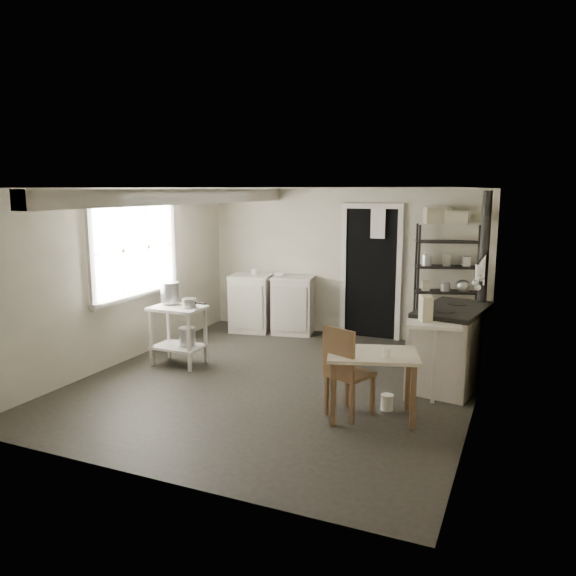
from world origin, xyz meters
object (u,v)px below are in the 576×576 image
at_px(shelf_rack, 445,284).
at_px(stove, 452,349).
at_px(chair, 350,370).
at_px(prep_table, 179,335).
at_px(work_table, 372,381).
at_px(stockpot, 170,292).
at_px(flour_sack, 430,334).
at_px(base_cabinets, 272,304).

xyz_separation_m(shelf_rack, stove, (0.32, -1.59, -0.51)).
bearing_deg(chair, prep_table, -174.43).
relative_size(stove, work_table, 1.33).
xyz_separation_m(stove, work_table, (-0.61, -1.31, -0.06)).
bearing_deg(prep_table, work_table, -14.00).
bearing_deg(prep_table, stockpot, 150.46).
bearing_deg(prep_table, chair, -15.94).
distance_m(chair, flour_sack, 2.77).
height_order(stove, chair, chair).
distance_m(prep_table, stove, 3.46).
bearing_deg(work_table, prep_table, 166.00).
xyz_separation_m(prep_table, flour_sack, (2.93, 2.00, -0.16)).
relative_size(work_table, chair, 0.94).
height_order(work_table, chair, chair).
height_order(shelf_rack, work_table, shelf_rack).
bearing_deg(stockpot, stove, 8.15).
bearing_deg(chair, flour_sack, 104.14).
bearing_deg(stockpot, work_table, -15.00).
bearing_deg(shelf_rack, base_cabinets, 164.85).
distance_m(base_cabinets, work_table, 3.67).
relative_size(base_cabinets, stove, 1.18).
relative_size(stockpot, flour_sack, 0.53).
relative_size(prep_table, base_cabinets, 0.55).
relative_size(stove, chair, 1.25).
height_order(prep_table, work_table, prep_table).
distance_m(stove, flour_sack, 1.48).
distance_m(stove, chair, 1.58).
distance_m(stockpot, chair, 2.91).
distance_m(shelf_rack, chair, 3.02).
height_order(stove, flour_sack, stove).
relative_size(shelf_rack, flour_sack, 3.55).
bearing_deg(stove, prep_table, -160.32).
xyz_separation_m(base_cabinets, stove, (3.01, -1.46, -0.02)).
xyz_separation_m(work_table, chair, (-0.22, -0.04, 0.10)).
xyz_separation_m(prep_table, stove, (3.41, 0.61, 0.04)).
xyz_separation_m(base_cabinets, work_table, (2.40, -2.77, -0.08)).
bearing_deg(base_cabinets, shelf_rack, -9.02).
bearing_deg(flour_sack, work_table, -92.86).
height_order(stockpot, work_table, stockpot).
relative_size(base_cabinets, work_table, 1.58).
xyz_separation_m(prep_table, shelf_rack, (3.08, 2.20, 0.55)).
height_order(stove, work_table, stove).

